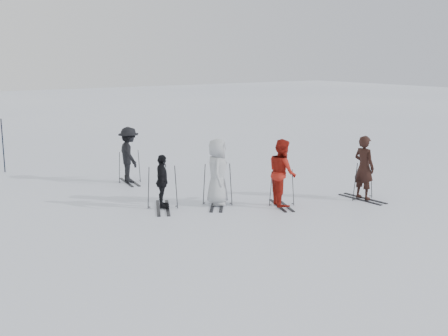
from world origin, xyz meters
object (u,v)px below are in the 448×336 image
at_px(skier_uphill_far, 129,155).
at_px(piste_marker, 3,146).
at_px(skier_red, 282,173).
at_px(skier_uphill_left, 162,182).
at_px(skier_grey, 217,173).
at_px(skier_near_dark, 364,168).

bearing_deg(skier_uphill_far, piste_marker, 45.47).
distance_m(skier_uphill_far, piste_marker, 5.47).
height_order(skier_red, skier_uphill_left, skier_red).
relative_size(skier_grey, skier_uphill_far, 1.02).
height_order(skier_red, piste_marker, piste_marker).
xyz_separation_m(skier_uphill_left, skier_uphill_far, (0.66, 3.73, 0.19)).
relative_size(skier_near_dark, piste_marker, 0.96).
relative_size(skier_uphill_left, skier_uphill_far, 0.81).
bearing_deg(skier_red, skier_near_dark, -86.45).
distance_m(skier_grey, skier_uphill_far, 4.39).
height_order(skier_near_dark, skier_red, skier_red).
relative_size(skier_grey, piste_marker, 0.96).
bearing_deg(skier_uphill_far, skier_uphill_left, 178.90).
bearing_deg(skier_uphill_left, skier_red, -92.90).
bearing_deg(skier_uphill_far, skier_near_dark, -132.34).
distance_m(skier_near_dark, skier_uphill_left, 6.29).
bearing_deg(skier_red, skier_uphill_left, 82.25).
xyz_separation_m(skier_uphill_far, piste_marker, (-3.25, 4.40, 0.06)).
bearing_deg(skier_uphill_left, skier_uphill_far, 16.33).
distance_m(skier_near_dark, skier_grey, 4.62).
relative_size(skier_near_dark, skier_red, 1.00).
bearing_deg(skier_red, skier_grey, 74.25).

